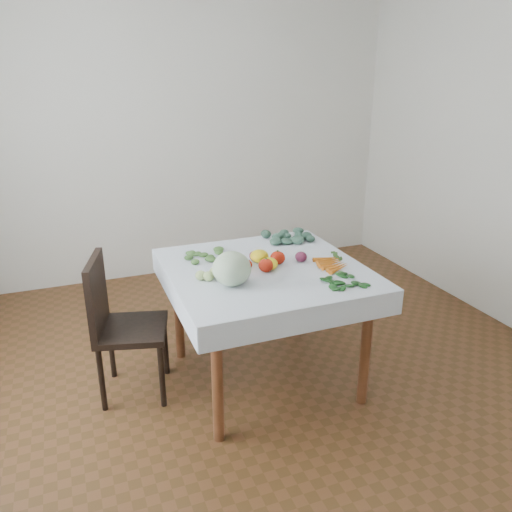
{
  "coord_description": "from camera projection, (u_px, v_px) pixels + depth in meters",
  "views": [
    {
      "loc": [
        -1.04,
        -2.51,
        1.85
      ],
      "look_at": [
        -0.04,
        0.04,
        0.82
      ],
      "focal_mm": 35.0,
      "sensor_mm": 36.0,
      "label": 1
    }
  ],
  "objects": [
    {
      "name": "back_wall",
      "position": [
        181.0,
        129.0,
        4.47
      ],
      "size": [
        4.0,
        0.04,
        2.7
      ],
      "primitive_type": "cube",
      "color": "silver",
      "rests_on": "ground"
    },
    {
      "name": "onion_b",
      "position": [
        301.0,
        257.0,
        3.01
      ],
      "size": [
        0.09,
        0.09,
        0.06
      ],
      "primitive_type": "ellipsoid",
      "rotation": [
        0.0,
        0.0,
        -0.33
      ],
      "color": "#601B3C",
      "rests_on": "tablecloth"
    },
    {
      "name": "table",
      "position": [
        265.0,
        283.0,
        2.96
      ],
      "size": [
        1.0,
        1.0,
        0.75
      ],
      "color": "brown",
      "rests_on": "ground"
    },
    {
      "name": "ground",
      "position": [
        264.0,
        377.0,
        3.19
      ],
      "size": [
        4.0,
        4.0,
        0.0
      ],
      "primitive_type": "plane",
      "color": "brown"
    },
    {
      "name": "heirloom_back",
      "position": [
        259.0,
        256.0,
        2.99
      ],
      "size": [
        0.13,
        0.13,
        0.08
      ],
      "primitive_type": "ellipsoid",
      "rotation": [
        0.0,
        0.0,
        -0.22
      ],
      "color": "yellow",
      "rests_on": "tablecloth"
    },
    {
      "name": "carrot_bunch",
      "position": [
        333.0,
        263.0,
        2.95
      ],
      "size": [
        0.18,
        0.24,
        0.03
      ],
      "color": "orange",
      "rests_on": "tablecloth"
    },
    {
      "name": "cabbage",
      "position": [
        232.0,
        269.0,
        2.66
      ],
      "size": [
        0.28,
        0.28,
        0.19
      ],
      "primitive_type": "ellipsoid",
      "rotation": [
        0.0,
        0.0,
        -0.43
      ],
      "color": "beige",
      "rests_on": "tablecloth"
    },
    {
      "name": "kale_bunch",
      "position": [
        287.0,
        238.0,
        3.38
      ],
      "size": [
        0.31,
        0.29,
        0.04
      ],
      "color": "#3A5F4B",
      "rests_on": "tablecloth"
    },
    {
      "name": "tomato_a",
      "position": [
        237.0,
        259.0,
        2.97
      ],
      "size": [
        0.09,
        0.09,
        0.06
      ],
      "primitive_type": "ellipsoid",
      "rotation": [
        0.0,
        0.0,
        -0.33
      ],
      "color": "#B51E0C",
      "rests_on": "tablecloth"
    },
    {
      "name": "chair",
      "position": [
        117.0,
        318.0,
        2.88
      ],
      "size": [
        0.48,
        0.48,
        0.87
      ],
      "color": "black",
      "rests_on": "ground"
    },
    {
      "name": "onion_a",
      "position": [
        255.0,
        256.0,
        3.03
      ],
      "size": [
        0.09,
        0.09,
        0.06
      ],
      "primitive_type": "ellipsoid",
      "rotation": [
        0.0,
        0.0,
        -0.37
      ],
      "color": "#601B3C",
      "rests_on": "tablecloth"
    },
    {
      "name": "tomato_c",
      "position": [
        246.0,
        265.0,
        2.89
      ],
      "size": [
        0.09,
        0.09,
        0.06
      ],
      "primitive_type": "ellipsoid",
      "rotation": [
        0.0,
        0.0,
        -0.41
      ],
      "color": "#B51E0C",
      "rests_on": "tablecloth"
    },
    {
      "name": "dill_bunch",
      "position": [
        206.0,
        256.0,
        3.06
      ],
      "size": [
        0.22,
        0.21,
        0.03
      ],
      "color": "#55823B",
      "rests_on": "tablecloth"
    },
    {
      "name": "tomato_b",
      "position": [
        266.0,
        265.0,
        2.85
      ],
      "size": [
        0.11,
        0.11,
        0.08
      ],
      "primitive_type": "ellipsoid",
      "rotation": [
        0.0,
        0.0,
        -0.29
      ],
      "color": "#B51E0C",
      "rests_on": "tablecloth"
    },
    {
      "name": "tomatillo_cluster",
      "position": [
        212.0,
        277.0,
        2.73
      ],
      "size": [
        0.12,
        0.1,
        0.05
      ],
      "color": "#AECB75",
      "rests_on": "tablecloth"
    },
    {
      "name": "tablecloth",
      "position": [
        265.0,
        268.0,
        2.93
      ],
      "size": [
        1.12,
        1.12,
        0.01
      ],
      "primitive_type": "cube",
      "color": "white",
      "rests_on": "table"
    },
    {
      "name": "basil_bunch",
      "position": [
        340.0,
        281.0,
        2.72
      ],
      "size": [
        0.27,
        0.24,
        0.01
      ],
      "color": "#184D19",
      "rests_on": "tablecloth"
    },
    {
      "name": "tomato_d",
      "position": [
        278.0,
        258.0,
        2.97
      ],
      "size": [
        0.1,
        0.1,
        0.08
      ],
      "primitive_type": "ellipsoid",
      "rotation": [
        0.0,
        0.0,
        0.15
      ],
      "color": "#B51E0C",
      "rests_on": "tablecloth"
    },
    {
      "name": "heirloom_front",
      "position": [
        269.0,
        264.0,
        2.88
      ],
      "size": [
        0.11,
        0.11,
        0.07
      ],
      "primitive_type": "ellipsoid",
      "rotation": [
        0.0,
        0.0,
        -0.04
      ],
      "color": "yellow",
      "rests_on": "tablecloth"
    }
  ]
}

